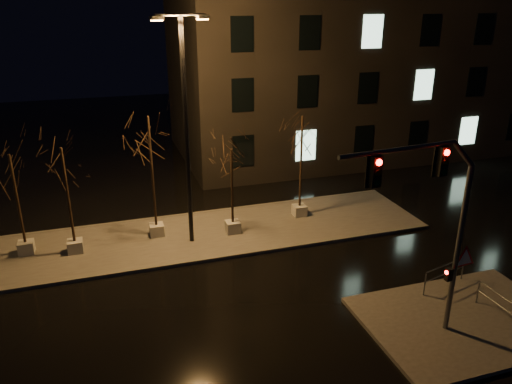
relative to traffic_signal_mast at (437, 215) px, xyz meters
name	(u,v)px	position (x,y,z in m)	size (l,w,h in m)	color
ground	(231,305)	(-5.45, 3.83, -4.55)	(90.00, 90.00, 0.00)	black
median	(199,235)	(-5.45, 9.83, -4.47)	(22.00, 5.00, 0.15)	#47453F
sidewalk_corner	(464,321)	(2.05, 0.33, -4.47)	(7.00, 5.00, 0.15)	#47453F
building	(353,45)	(8.55, 21.83, 2.95)	(25.00, 12.00, 15.00)	black
tree_0	(13,177)	(-13.03, 10.24, -0.86)	(1.80, 1.80, 4.65)	#A2A298
tree_1	(64,172)	(-10.98, 9.70, -0.67)	(1.80, 1.80, 4.91)	#A2A298
tree_2	(150,144)	(-7.34, 10.30, 0.06)	(1.80, 1.80, 5.87)	#A2A298
tree_3	(232,168)	(-3.84, 9.52, -1.17)	(1.80, 1.80, 4.25)	#A2A298
tree_4	(302,139)	(-0.04, 10.39, -0.34)	(1.80, 1.80, 5.35)	#A2A298
traffic_signal_mast	(437,215)	(0.00, 0.00, 0.00)	(5.47, 0.60, 6.69)	#55595D
streetlight_main	(186,119)	(-5.89, 9.23, 1.33)	(2.45, 0.93, 9.92)	black
guard_rail_a	(445,272)	(2.67, 2.33, -3.76)	(2.20, 0.59, 0.98)	#55595D
guard_rail_b	(498,302)	(3.17, 0.09, -3.80)	(0.09, 1.94, 0.92)	#55595D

